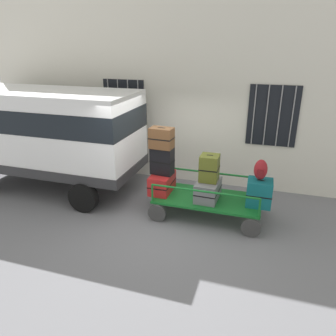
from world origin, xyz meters
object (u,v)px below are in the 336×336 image
suitcase_midleft_bottom (208,190)px  suitcase_midleft_middle (209,168)px  luggage_cart (208,201)px  suitcase_left_bottom (162,183)px  van (46,130)px  backpack (261,170)px  suitcase_left_top (162,138)px  suitcase_left_middle (162,161)px  suitcase_center_bottom (259,193)px

suitcase_midleft_bottom → suitcase_midleft_middle: bearing=90.0°
luggage_cart → suitcase_left_bottom: suitcase_left_bottom is taller
suitcase_left_bottom → suitcase_midleft_bottom: size_ratio=0.98×
van → suitcase_midleft_middle: size_ratio=8.23×
suitcase_midleft_bottom → backpack: (1.06, 0.05, 0.58)m
suitcase_midleft_middle → backpack: (1.06, 0.02, 0.08)m
backpack → suitcase_left_top: bearing=-179.5°
suitcase_left_top → suitcase_midleft_middle: 1.23m
luggage_cart → backpack: backpack is taller
luggage_cart → suitcase_midleft_middle: size_ratio=4.13×
suitcase_left_bottom → backpack: bearing=0.0°
suitcase_midleft_middle → backpack: 1.06m
luggage_cart → van: bearing=176.3°
suitcase_midleft_middle → suitcase_left_top: bearing=179.9°
luggage_cart → suitcase_left_top: suitcase_left_top is taller
suitcase_left_middle → suitcase_left_top: suitcase_left_top is taller
van → suitcase_left_middle: bearing=-4.4°
suitcase_left_middle → suitcase_midleft_middle: (1.09, -0.04, -0.03)m
suitcase_left_middle → backpack: size_ratio=1.42×
van → suitcase_left_middle: size_ratio=7.68×
van → backpack: 5.38m
suitcase_left_bottom → suitcase_left_middle: (-0.00, 0.02, 0.53)m
luggage_cart → suitcase_center_bottom: bearing=-0.3°
suitcase_left_bottom → van: bearing=175.3°
suitcase_left_top → backpack: suitcase_left_top is taller
suitcase_left_middle → suitcase_midleft_bottom: bearing=-3.6°
suitcase_left_middle → suitcase_center_bottom: 2.22m
suitcase_midleft_bottom → suitcase_midleft_middle: (0.00, 0.03, 0.50)m
suitcase_midleft_bottom → suitcase_center_bottom: suitcase_center_bottom is taller
luggage_cart → suitcase_midleft_bottom: (0.00, -0.03, 0.29)m
suitcase_left_bottom → suitcase_left_middle: size_ratio=1.24×
suitcase_left_top → suitcase_midleft_middle: size_ratio=0.92×
suitcase_left_top → backpack: bearing=0.5°
backpack → suitcase_midleft_bottom: bearing=-177.1°
suitcase_left_top → suitcase_midleft_bottom: (1.09, -0.04, -1.08)m
suitcase_midleft_middle → suitcase_left_middle: bearing=178.2°
suitcase_left_top → luggage_cart: bearing=-0.1°
suitcase_midleft_bottom → suitcase_left_bottom: bearing=177.3°
suitcase_midleft_bottom → suitcase_midleft_middle: suitcase_midleft_middle is taller
van → suitcase_left_middle: (3.21, -0.25, -0.41)m
suitcase_left_bottom → suitcase_midleft_bottom: bearing=-2.7°
backpack → suitcase_center_bottom: bearing=-45.7°
suitcase_left_bottom → suitcase_left_top: bearing=-90.0°
suitcase_left_bottom → suitcase_center_bottom: (2.17, -0.02, 0.07)m
van → suitcase_left_top: 3.23m
suitcase_left_middle → suitcase_midleft_middle: bearing=-1.8°
suitcase_left_top → suitcase_center_bottom: (2.17, -0.01, -1.00)m
suitcase_midleft_middle → van: bearing=176.3°
suitcase_left_bottom → luggage_cart: bearing=-1.0°
suitcase_center_bottom → backpack: size_ratio=1.30×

